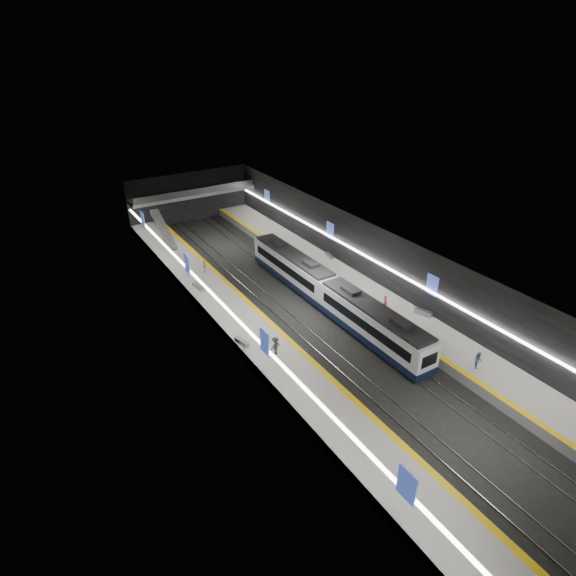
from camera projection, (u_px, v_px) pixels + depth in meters
ground at (309, 314)px, 53.37m from camera, size 70.00×70.00×0.00m
ceiling at (310, 248)px, 49.58m from camera, size 20.00×70.00×0.04m
wall_left at (224, 307)px, 46.87m from camera, size 0.04×70.00×8.00m
wall_right at (381, 261)px, 56.08m from camera, size 0.04×70.00×8.00m
wall_back at (189, 197)px, 77.77m from camera, size 20.00×0.04×8.00m
platform_left at (248, 330)px, 49.68m from camera, size 5.00×70.00×1.00m
tile_surface_left at (248, 325)px, 49.44m from camera, size 5.00×70.00×0.02m
tactile_strip_left at (267, 319)px, 50.45m from camera, size 0.60×70.00×0.02m
platform_right at (362, 293)px, 56.58m from camera, size 5.00×70.00×1.00m
tile_surface_right at (362, 289)px, 56.34m from camera, size 5.00×70.00×0.02m
tactile_strip_right at (347, 294)px, 55.32m from camera, size 0.60×70.00×0.02m
rails at (309, 314)px, 53.34m from camera, size 6.52×70.00×0.12m
train at (329, 292)px, 53.34m from camera, size 2.69×30.05×3.60m
ad_posters at (304, 274)px, 51.99m from camera, size 19.94×53.50×2.20m
cove_light_left at (226, 308)px, 47.06m from camera, size 0.25×68.60×0.12m
cove_light_right at (379, 263)px, 56.08m from camera, size 0.25×68.60×0.12m
mezzanine_bridge at (194, 194)px, 75.72m from camera, size 20.00×3.00×1.50m
escalator at (163, 229)px, 68.07m from camera, size 1.20×7.50×3.92m
bench_left_near at (242, 342)px, 46.47m from camera, size 0.86×1.86×0.44m
bench_left_far at (199, 287)px, 56.45m from camera, size 0.94×2.08×0.49m
bench_right_near at (423, 312)px, 51.30m from camera, size 1.17×2.02×0.48m
bench_right_far at (329, 256)px, 64.22m from camera, size 0.75×1.81×0.43m
passenger_right_a at (385, 302)px, 51.98m from camera, size 0.44×0.63×1.65m
passenger_right_b at (478, 360)px, 43.01m from camera, size 0.96×0.98×1.59m
passenger_left_a at (204, 266)px, 60.02m from camera, size 0.73×1.03×1.63m
passenger_left_b at (275, 346)px, 44.68m from camera, size 1.32×0.96×1.83m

